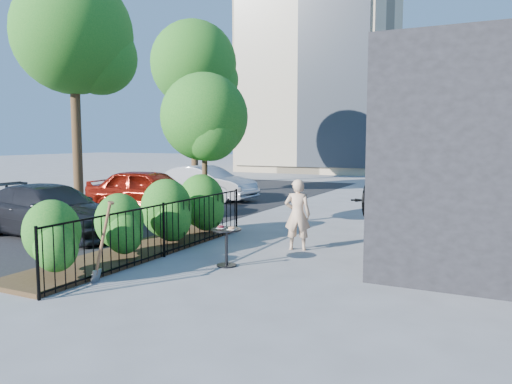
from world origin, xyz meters
The scene contains 14 objects.
ground centered at (0.00, 0.00, 0.00)m, with size 120.00×120.00×0.00m, color gray.
fence centered at (-1.50, 0.00, 0.56)m, with size 0.05×6.05×1.10m.
planting_bed centered at (-2.20, 0.00, 0.04)m, with size 1.30×6.00×0.08m, color #382616.
shrubs centered at (-2.10, 0.10, 0.70)m, with size 1.10×5.60×1.24m.
patio_tree centered at (-2.24, 2.76, 2.76)m, with size 2.20×2.20×3.94m.
street centered at (-7.00, 3.00, 0.00)m, with size 9.00×30.00×0.01m, color black.
street_tree_near centered at (-9.94, 5.96, 5.92)m, with size 4.40×4.40×8.28m.
street_tree_far centered at (-9.94, 13.96, 5.92)m, with size 4.40×4.40×8.28m.
cafe_table centered at (-0.04, -0.06, 0.49)m, with size 0.56×0.56×0.75m.
woman centered at (0.63, 1.80, 0.76)m, with size 0.55×0.36×1.51m, color #D8AF8C.
shovel centered at (-1.26, -1.97, 0.62)m, with size 0.48×0.18×1.40m.
car_red centered at (-5.48, 4.58, 0.71)m, with size 1.67×4.16×1.42m, color maroon.
car_silver centered at (-5.74, 8.32, 0.66)m, with size 1.40×4.00×1.32m, color #A4A4A9.
car_darkgrey centered at (-5.26, 0.55, 0.62)m, with size 1.75×4.29×1.25m, color black.
Camera 1 is at (4.48, -7.91, 2.34)m, focal length 35.00 mm.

